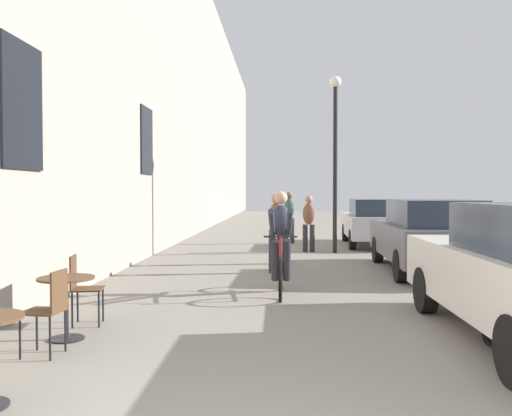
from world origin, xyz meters
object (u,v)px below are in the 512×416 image
object	(u,v)px
pedestrian_near	(277,229)
parked_car_second	(428,235)
cafe_chair_mid_toward_street	(50,306)
street_lamp	(335,141)
parked_car_third	(374,221)
pedestrian_furthest	(289,214)
cyclist_on_bicycle	(281,245)
cafe_chair_mid_toward_wall	(82,285)
cafe_table_mid	(66,294)
pedestrian_mid	(276,224)
pedestrian_far	(309,220)

from	to	relation	value
pedestrian_near	parked_car_second	size ratio (longest dim) A/B	0.38
cafe_chair_mid_toward_street	pedestrian_near	bearing A→B (deg)	68.50
street_lamp	parked_car_third	distance (m)	3.43
pedestrian_furthest	parked_car_second	size ratio (longest dim) A/B	0.39
cyclist_on_bicycle	pedestrian_near	size ratio (longest dim) A/B	1.07
pedestrian_furthest	parked_car_third	size ratio (longest dim) A/B	0.40
cafe_chair_mid_toward_wall	cyclist_on_bicycle	size ratio (longest dim) A/B	0.51
cafe_table_mid	street_lamp	size ratio (longest dim) A/B	0.15
parked_car_third	pedestrian_mid	bearing A→B (deg)	-124.27
cafe_chair_mid_toward_wall	street_lamp	distance (m)	9.60
pedestrian_near	parked_car_second	xyz separation A→B (m)	(3.18, 0.20, -0.13)
pedestrian_mid	pedestrian_far	xyz separation A→B (m)	(0.89, 2.58, -0.03)
cafe_chair_mid_toward_street	pedestrian_furthest	size ratio (longest dim) A/B	0.52
pedestrian_furthest	pedestrian_far	bearing A→B (deg)	-78.07
cafe_table_mid	pedestrian_far	world-z (taller)	pedestrian_far
cafe_chair_mid_toward_street	parked_car_third	world-z (taller)	parked_car_third
cafe_chair_mid_toward_street	cafe_chair_mid_toward_wall	xyz separation A→B (m)	(-0.15, 1.28, 0.00)
cyclist_on_bicycle	street_lamp	size ratio (longest dim) A/B	0.36
cafe_chair_mid_toward_street	cyclist_on_bicycle	xyz separation A→B (m)	(2.38, 3.53, 0.29)
cafe_table_mid	cafe_chair_mid_toward_street	xyz separation A→B (m)	(0.08, -0.60, -0.00)
cyclist_on_bicycle	pedestrian_furthest	distance (m)	8.73
pedestrian_furthest	pedestrian_mid	bearing A→B (deg)	-94.20
cafe_chair_mid_toward_wall	pedestrian_mid	xyz separation A→B (m)	(2.40, 5.94, 0.41)
cafe_chair_mid_toward_wall	pedestrian_furthest	xyz separation A→B (m)	(2.77, 10.98, 0.44)
cafe_table_mid	cyclist_on_bicycle	xyz separation A→B (m)	(2.45, 2.93, 0.29)
cafe_table_mid	cafe_chair_mid_toward_wall	xyz separation A→B (m)	(-0.07, 0.67, -0.00)
pedestrian_far	pedestrian_furthest	world-z (taller)	pedestrian_furthest
pedestrian_near	cafe_chair_mid_toward_street	bearing A→B (deg)	-111.50
cafe_chair_mid_toward_street	cafe_chair_mid_toward_wall	bearing A→B (deg)	96.73
pedestrian_near	parked_car_third	size ratio (longest dim) A/B	0.39
parked_car_second	cafe_chair_mid_toward_street	bearing A→B (deg)	-132.31
cafe_chair_mid_toward_wall	pedestrian_far	bearing A→B (deg)	68.84
cafe_chair_mid_toward_street	parked_car_third	xyz separation A→B (m)	(5.29, 11.67, 0.24)
cafe_chair_mid_toward_wall	parked_car_second	world-z (taller)	parked_car_second
cafe_table_mid	pedestrian_near	bearing A→B (deg)	65.57
cafe_chair_mid_toward_street	street_lamp	bearing A→B (deg)	68.10
cyclist_on_bicycle	pedestrian_near	xyz separation A→B (m)	(-0.09, 2.27, 0.12)
pedestrian_mid	cafe_table_mid	bearing A→B (deg)	-109.42
pedestrian_far	parked_car_third	bearing A→B (deg)	41.20
cyclist_on_bicycle	cafe_chair_mid_toward_street	bearing A→B (deg)	-123.95
parked_car_second	parked_car_third	bearing A→B (deg)	91.76
pedestrian_near	pedestrian_furthest	world-z (taller)	pedestrian_furthest
cafe_chair_mid_toward_wall	cyclist_on_bicycle	xyz separation A→B (m)	(2.53, 2.25, 0.29)
street_lamp	pedestrian_far	bearing A→B (deg)	165.90
cafe_chair_mid_toward_street	parked_car_second	bearing A→B (deg)	47.69
parked_car_second	pedestrian_far	bearing A→B (deg)	121.46
pedestrian_mid	cafe_chair_mid_toward_street	bearing A→B (deg)	-107.35
cyclist_on_bicycle	parked_car_third	world-z (taller)	cyclist_on_bicycle
pedestrian_far	pedestrian_mid	bearing A→B (deg)	-109.07
cafe_chair_mid_toward_wall	street_lamp	xyz separation A→B (m)	(4.01, 8.33, 2.59)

